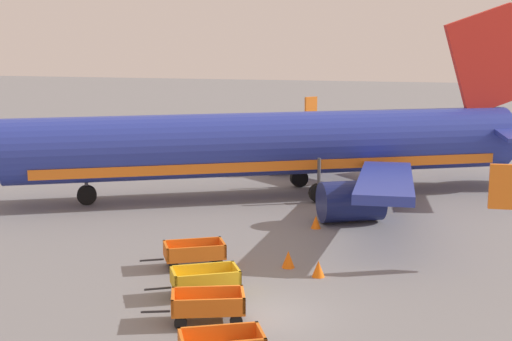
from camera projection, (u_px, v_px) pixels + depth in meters
ground_plane at (265, 315)px, 26.98m from camera, size 220.00×220.00×0.00m
airplane at (285, 145)px, 45.06m from camera, size 35.88×29.35×11.34m
baggage_cart_second_in_row at (208, 306)px, 26.24m from camera, size 3.61×2.05×1.07m
baggage_cart_third_in_row at (205, 281)px, 28.78m from camera, size 3.52×2.35×1.07m
baggage_cart_fourth_in_row at (194, 253)px, 32.17m from camera, size 3.53×2.32×1.07m
traffic_cone_near_plane at (316, 222)px, 38.30m from camera, size 0.50×0.50×0.66m
traffic_cone_mid_apron at (288, 259)px, 32.16m from camera, size 0.55×0.55×0.72m
traffic_cone_by_carts at (318, 269)px, 30.99m from camera, size 0.52×0.52×0.68m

